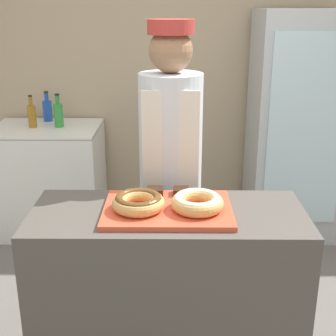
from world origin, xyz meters
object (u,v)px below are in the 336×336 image
(beverage_fridge, at_px, (295,127))
(chest_freezer, at_px, (50,178))
(donut_chocolate_glaze, at_px, (138,202))
(bottle_blue, at_px, (47,110))
(donut_light_glaze, at_px, (197,202))
(bottle_amber, at_px, (32,115))
(bottle_green, at_px, (58,114))
(brownie_back_left, at_px, (155,191))
(brownie_back_right, at_px, (181,191))
(serving_tray, at_px, (168,209))
(baker_person, at_px, (171,171))

(beverage_fridge, height_order, chest_freezer, beverage_fridge)
(donut_chocolate_glaze, bearing_deg, bottle_blue, 114.76)
(donut_light_glaze, xyz_separation_m, bottle_amber, (-1.25, 1.76, 0.00))
(bottle_green, xyz_separation_m, bottle_blue, (-0.14, 0.21, -0.01))
(donut_chocolate_glaze, xyz_separation_m, beverage_fridge, (1.15, 1.76, -0.09))
(brownie_back_left, xyz_separation_m, beverage_fridge, (1.08, 1.58, -0.07))
(beverage_fridge, height_order, bottle_green, beverage_fridge)
(donut_chocolate_glaze, xyz_separation_m, brownie_back_right, (0.20, 0.18, -0.02))
(chest_freezer, xyz_separation_m, bottle_green, (0.12, 0.01, 0.55))
(serving_tray, bearing_deg, bottle_amber, 122.80)
(beverage_fridge, bearing_deg, donut_light_glaze, -116.69)
(donut_light_glaze, distance_m, bottle_amber, 2.16)
(beverage_fridge, xyz_separation_m, bottle_amber, (-2.14, 0.00, 0.09))
(chest_freezer, bearing_deg, beverage_fridge, -0.19)
(donut_chocolate_glaze, height_order, baker_person, baker_person)
(brownie_back_left, bearing_deg, bottle_green, 117.90)
(baker_person, bearing_deg, donut_light_glaze, -77.43)
(beverage_fridge, height_order, bottle_blue, beverage_fridge)
(beverage_fridge, bearing_deg, bottle_amber, 179.99)
(beverage_fridge, xyz_separation_m, bottle_green, (-1.93, 0.01, 0.10))
(bottle_blue, bearing_deg, bottle_green, -55.44)
(serving_tray, height_order, brownie_back_left, brownie_back_left)
(bottle_amber, bearing_deg, chest_freezer, 3.62)
(chest_freezer, height_order, bottle_amber, bottle_amber)
(donut_chocolate_glaze, bearing_deg, donut_light_glaze, 0.00)
(serving_tray, xyz_separation_m, bottle_blue, (-1.05, 1.96, 0.05))
(bottle_green, relative_size, bottle_amber, 1.04)
(bottle_green, xyz_separation_m, bottle_amber, (-0.21, -0.01, -0.00))
(brownie_back_left, xyz_separation_m, chest_freezer, (-0.96, 1.59, -0.53))
(serving_tray, bearing_deg, brownie_back_left, 111.71)
(baker_person, bearing_deg, bottle_blue, 126.47)
(serving_tray, distance_m, bottle_blue, 2.22)
(brownie_back_right, height_order, bottle_blue, bottle_blue)
(bottle_blue, bearing_deg, baker_person, -53.53)
(bottle_amber, bearing_deg, donut_chocolate_glaze, -60.80)
(brownie_back_right, relative_size, bottle_green, 0.28)
(donut_chocolate_glaze, xyz_separation_m, chest_freezer, (-0.89, 1.77, -0.55))
(donut_light_glaze, bearing_deg, bottle_blue, 120.78)
(donut_chocolate_glaze, relative_size, bottle_amber, 0.91)
(donut_light_glaze, relative_size, bottle_blue, 0.94)
(brownie_back_right, distance_m, bottle_amber, 1.97)
(bottle_blue, bearing_deg, donut_light_glaze, -59.22)
(brownie_back_left, bearing_deg, brownie_back_right, 0.00)
(chest_freezer, relative_size, bottle_green, 3.33)
(chest_freezer, distance_m, bottle_amber, 0.56)
(bottle_green, relative_size, bottle_blue, 1.07)
(donut_light_glaze, xyz_separation_m, brownie_back_left, (-0.20, 0.18, -0.02))
(donut_chocolate_glaze, bearing_deg, beverage_fridge, 56.81)
(chest_freezer, distance_m, bottle_green, 0.57)
(brownie_back_left, relative_size, beverage_fridge, 0.04)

